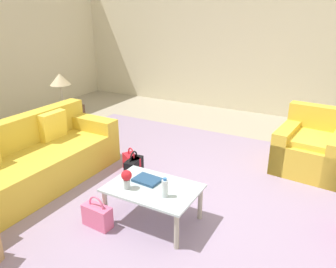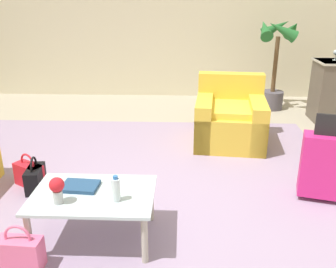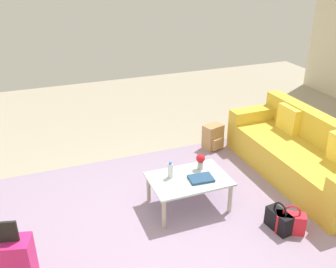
{
  "view_description": "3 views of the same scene",
  "coord_description": "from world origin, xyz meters",
  "px_view_note": "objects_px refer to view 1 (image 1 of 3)",
  "views": [
    {
      "loc": [
        1.18,
        -3.03,
        2.13
      ],
      "look_at": [
        -0.49,
        -0.01,
        0.82
      ],
      "focal_mm": 35.0,
      "sensor_mm": 36.0,
      "label": 1
    },
    {
      "loc": [
        0.28,
        -3.01,
        1.86
      ],
      "look_at": [
        0.16,
        -0.02,
        0.73
      ],
      "focal_mm": 40.0,
      "sensor_mm": 36.0,
      "label": 2
    },
    {
      "loc": [
        1.2,
        2.97,
        2.81
      ],
      "look_at": [
        -0.11,
        -0.46,
        1.06
      ],
      "focal_mm": 40.0,
      "sensor_mm": 36.0,
      "label": 3
    }
  ],
  "objects_px": {
    "flower_vase": "(127,178)",
    "handbag_red": "(132,163)",
    "handbag_pink": "(97,216)",
    "couch": "(29,164)",
    "armchair": "(312,149)",
    "table_lamp": "(60,80)",
    "coffee_table": "(153,192)",
    "handbag_black": "(134,167)",
    "side_table": "(65,120)",
    "coffee_table_book": "(147,180)",
    "water_bottle": "(165,188)"
  },
  "relations": [
    {
      "from": "flower_vase",
      "to": "handbag_red",
      "type": "height_order",
      "value": "flower_vase"
    },
    {
      "from": "flower_vase",
      "to": "handbag_pink",
      "type": "height_order",
      "value": "flower_vase"
    },
    {
      "from": "handbag_red",
      "to": "handbag_pink",
      "type": "bearing_deg",
      "value": -71.31
    },
    {
      "from": "couch",
      "to": "armchair",
      "type": "bearing_deg",
      "value": 36.22
    },
    {
      "from": "table_lamp",
      "to": "handbag_red",
      "type": "bearing_deg",
      "value": -18.87
    },
    {
      "from": "coffee_table",
      "to": "handbag_black",
      "type": "bearing_deg",
      "value": 135.53
    },
    {
      "from": "handbag_black",
      "to": "armchair",
      "type": "bearing_deg",
      "value": 34.1
    },
    {
      "from": "side_table",
      "to": "handbag_pink",
      "type": "distance_m",
      "value": 3.0
    },
    {
      "from": "side_table",
      "to": "handbag_pink",
      "type": "xyz_separation_m",
      "value": [
        2.34,
        -1.87,
        -0.13
      ]
    },
    {
      "from": "handbag_black",
      "to": "handbag_pink",
      "type": "relative_size",
      "value": 1.0
    },
    {
      "from": "handbag_red",
      "to": "armchair",
      "type": "bearing_deg",
      "value": 31.44
    },
    {
      "from": "coffee_table",
      "to": "coffee_table_book",
      "type": "relative_size",
      "value": 3.34
    },
    {
      "from": "couch",
      "to": "water_bottle",
      "type": "relative_size",
      "value": 11.57
    },
    {
      "from": "water_bottle",
      "to": "handbag_black",
      "type": "bearing_deg",
      "value": 138.56
    },
    {
      "from": "handbag_black",
      "to": "side_table",
      "type": "bearing_deg",
      "value": 159.94
    },
    {
      "from": "handbag_red",
      "to": "handbag_black",
      "type": "bearing_deg",
      "value": -40.43
    },
    {
      "from": "side_table",
      "to": "armchair",
      "type": "bearing_deg",
      "value": 9.25
    },
    {
      "from": "coffee_table",
      "to": "side_table",
      "type": "relative_size",
      "value": 1.78
    },
    {
      "from": "water_bottle",
      "to": "table_lamp",
      "type": "relative_size",
      "value": 0.35
    },
    {
      "from": "armchair",
      "to": "handbag_black",
      "type": "height_order",
      "value": "armchair"
    },
    {
      "from": "handbag_red",
      "to": "flower_vase",
      "type": "bearing_deg",
      "value": -56.79
    },
    {
      "from": "flower_vase",
      "to": "side_table",
      "type": "height_order",
      "value": "flower_vase"
    },
    {
      "from": "armchair",
      "to": "coffee_table",
      "type": "xyz_separation_m",
      "value": [
        -1.31,
        -2.17,
        0.06
      ]
    },
    {
      "from": "couch",
      "to": "coffee_table",
      "type": "xyz_separation_m",
      "value": [
        1.79,
        0.1,
        0.05
      ]
    },
    {
      "from": "coffee_table_book",
      "to": "handbag_red",
      "type": "bearing_deg",
      "value": 138.88
    },
    {
      "from": "couch",
      "to": "handbag_black",
      "type": "distance_m",
      "value": 1.34
    },
    {
      "from": "coffee_table",
      "to": "handbag_red",
      "type": "xyz_separation_m",
      "value": [
        -0.87,
        0.84,
        -0.23
      ]
    },
    {
      "from": "coffee_table",
      "to": "coffee_table_book",
      "type": "distance_m",
      "value": 0.16
    },
    {
      "from": "couch",
      "to": "coffee_table_book",
      "type": "xyz_separation_m",
      "value": [
        1.67,
        0.18,
        0.12
      ]
    },
    {
      "from": "armchair",
      "to": "handbag_pink",
      "type": "bearing_deg",
      "value": -124.83
    },
    {
      "from": "table_lamp",
      "to": "handbag_red",
      "type": "relative_size",
      "value": 1.63
    },
    {
      "from": "coffee_table",
      "to": "handbag_black",
      "type": "relative_size",
      "value": 2.64
    },
    {
      "from": "couch",
      "to": "water_bottle",
      "type": "distance_m",
      "value": 2.0
    },
    {
      "from": "coffee_table",
      "to": "handbag_pink",
      "type": "distance_m",
      "value": 0.63
    },
    {
      "from": "couch",
      "to": "coffee_table_book",
      "type": "distance_m",
      "value": 1.69
    },
    {
      "from": "coffee_table",
      "to": "handbag_red",
      "type": "height_order",
      "value": "coffee_table"
    },
    {
      "from": "water_bottle",
      "to": "armchair",
      "type": "bearing_deg",
      "value": 64.0
    },
    {
      "from": "couch",
      "to": "table_lamp",
      "type": "distance_m",
      "value": 2.01
    },
    {
      "from": "coffee_table",
      "to": "side_table",
      "type": "height_order",
      "value": "side_table"
    },
    {
      "from": "side_table",
      "to": "handbag_pink",
      "type": "bearing_deg",
      "value": -38.59
    },
    {
      "from": "water_bottle",
      "to": "handbag_red",
      "type": "bearing_deg",
      "value": 138.65
    },
    {
      "from": "flower_vase",
      "to": "side_table",
      "type": "bearing_deg",
      "value": 147.4
    },
    {
      "from": "water_bottle",
      "to": "coffee_table_book",
      "type": "distance_m",
      "value": 0.38
    },
    {
      "from": "water_bottle",
      "to": "handbag_pink",
      "type": "height_order",
      "value": "water_bottle"
    },
    {
      "from": "table_lamp",
      "to": "handbag_red",
      "type": "height_order",
      "value": "table_lamp"
    },
    {
      "from": "armchair",
      "to": "coffee_table_book",
      "type": "height_order",
      "value": "armchair"
    },
    {
      "from": "table_lamp",
      "to": "handbag_black",
      "type": "relative_size",
      "value": 1.63
    },
    {
      "from": "couch",
      "to": "coffee_table_book",
      "type": "height_order",
      "value": "couch"
    },
    {
      "from": "coffee_table_book",
      "to": "flower_vase",
      "type": "xyz_separation_m",
      "value": [
        -0.1,
        -0.23,
        0.11
      ]
    },
    {
      "from": "table_lamp",
      "to": "handbag_pink",
      "type": "bearing_deg",
      "value": -38.59
    }
  ]
}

